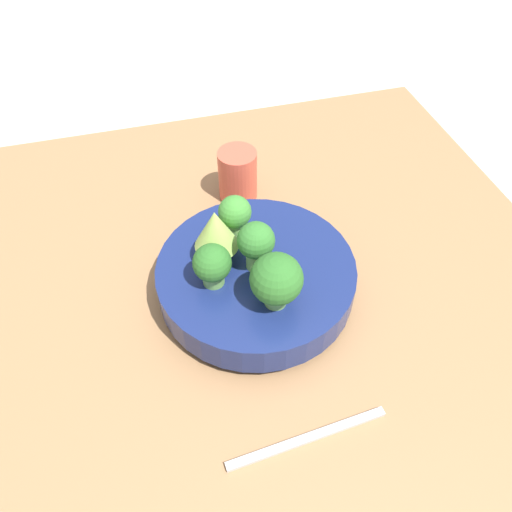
{
  "coord_description": "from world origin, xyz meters",
  "views": [
    {
      "loc": [
        -0.1,
        -0.46,
        0.6
      ],
      "look_at": [
        0.01,
        -0.03,
        0.11
      ],
      "focal_mm": 35.0,
      "sensor_mm": 36.0,
      "label": 1
    }
  ],
  "objects": [
    {
      "name": "table",
      "position": [
        0.0,
        0.0,
        0.02
      ],
      "size": [
        0.96,
        0.87,
        0.03
      ],
      "color": "olive",
      "rests_on": "ground_plane"
    },
    {
      "name": "broccoli_floret_front",
      "position": [
        0.02,
        -0.1,
        0.13
      ],
      "size": [
        0.07,
        0.07,
        0.08
      ],
      "color": "#609347",
      "rests_on": "bowl"
    },
    {
      "name": "fork",
      "position": [
        0.01,
        -0.25,
        0.03
      ],
      "size": [
        0.2,
        0.02,
        0.01
      ],
      "color": "#B2B2B7",
      "rests_on": "table"
    },
    {
      "name": "broccoli_floret_back",
      "position": [
        0.0,
        0.03,
        0.13
      ],
      "size": [
        0.05,
        0.05,
        0.07
      ],
      "color": "#6BA34C",
      "rests_on": "bowl"
    },
    {
      "name": "cup",
      "position": [
        0.04,
        0.18,
        0.07
      ],
      "size": [
        0.06,
        0.06,
        0.09
      ],
      "color": "#C64C38",
      "rests_on": "table"
    },
    {
      "name": "broccoli_floret_left",
      "position": [
        -0.05,
        -0.05,
        0.12
      ],
      "size": [
        0.05,
        0.05,
        0.06
      ],
      "color": "#609347",
      "rests_on": "bowl"
    },
    {
      "name": "romanesco_piece_far",
      "position": [
        -0.03,
        -0.01,
        0.14
      ],
      "size": [
        0.06,
        0.06,
        0.08
      ],
      "color": "#7AB256",
      "rests_on": "bowl"
    },
    {
      "name": "ground_plane",
      "position": [
        0.0,
        0.0,
        0.0
      ],
      "size": [
        6.0,
        6.0,
        0.0
      ],
      "primitive_type": "plane",
      "color": "#ADA89E"
    },
    {
      "name": "bowl",
      "position": [
        0.01,
        -0.03,
        0.07
      ],
      "size": [
        0.27,
        0.27,
        0.06
      ],
      "color": "navy",
      "rests_on": "table"
    },
    {
      "name": "broccoli_floret_center",
      "position": [
        0.01,
        -0.03,
        0.13
      ],
      "size": [
        0.05,
        0.05,
        0.07
      ],
      "color": "#7AB256",
      "rests_on": "bowl"
    }
  ]
}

